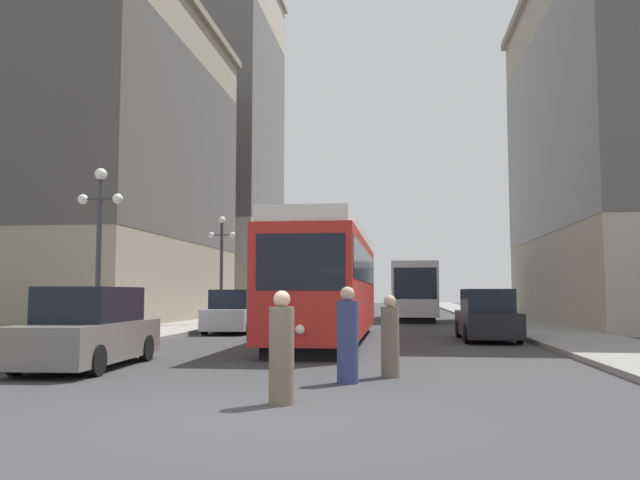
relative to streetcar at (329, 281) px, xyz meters
name	(u,v)px	position (x,y,z in m)	size (l,w,h in m)	color
ground_plane	(254,418)	(0.45, -13.46, -2.10)	(200.00, 200.00, 0.00)	#38383A
sidewalk_left	(268,314)	(-7.63, 26.54, -2.03)	(3.47, 120.00, 0.15)	gray
sidewalk_right	(483,315)	(8.54, 26.54, -2.03)	(3.47, 120.00, 0.15)	gray
streetcar	(329,281)	(0.00, 0.00, 0.00)	(2.68, 13.47, 3.89)	black
transit_bus	(414,289)	(3.35, 18.80, -0.15)	(2.69, 11.54, 3.45)	black
parked_car_left_near	(233,313)	(-4.59, 4.49, -1.26)	(2.07, 4.44, 1.82)	black
parked_car_left_mid	(280,307)	(-4.59, 15.26, -1.26)	(2.05, 4.35, 1.82)	black
parked_car_right_far	(487,317)	(5.50, 1.28, -1.26)	(1.91, 4.71, 1.82)	black
parked_car_left_far	(89,330)	(-4.59, -8.21, -1.26)	(2.05, 4.73, 1.82)	black
pedestrian_crossing_near	(390,339)	(2.23, -9.03, -1.34)	(0.37, 0.37, 1.64)	#6B5B4C
pedestrian_crossing_far	(282,351)	(0.63, -12.37, -1.30)	(0.39, 0.39, 1.72)	#6B5B4C
pedestrian_on_sidewalk	(348,338)	(1.45, -9.98, -1.26)	(0.40, 0.40, 1.80)	navy
lamp_post_left_near	(99,228)	(-6.49, -3.97, 1.54)	(1.41, 0.36, 5.29)	#333338
lamp_post_left_far	(222,253)	(-6.49, 9.36, 1.61)	(1.41, 0.36, 5.42)	#333338
building_left_corner	(213,136)	(-14.83, 35.32, 14.35)	(11.53, 15.23, 31.89)	#A89E8E
building_left_midblock	(92,157)	(-15.49, 13.17, 7.58)	(12.84, 20.12, 18.84)	gray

